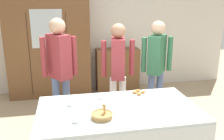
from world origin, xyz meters
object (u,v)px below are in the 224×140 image
object	(u,v)px
spoon_near_right	(86,110)
person_near_right_end	(157,61)
tea_cup_near_right	(102,97)
spoon_back_edge	(153,117)
tea_cup_mid_right	(71,104)
bread_basket	(102,115)
wall_cabinet	(49,48)
person_behind_table_left	(60,64)
tea_cup_mid_left	(76,120)
spoon_front_edge	(135,105)
bookshelf_low	(117,69)
pastry_plate	(139,93)
person_by_cabinet	(118,66)
book_stack	(117,46)
dining_table	(119,117)
tea_cup_front_edge	(103,106)

from	to	relation	value
spoon_near_right	person_near_right_end	size ratio (longest dim) A/B	0.07
tea_cup_near_right	spoon_back_edge	xyz separation A→B (m)	(0.47, -0.61, -0.02)
tea_cup_mid_right	bread_basket	size ratio (longest dim) A/B	0.54
wall_cabinet	person_behind_table_left	xyz separation A→B (m)	(0.23, -1.55, 0.04)
tea_cup_mid_left	spoon_front_edge	xyz separation A→B (m)	(0.72, 0.31, -0.02)
bread_basket	spoon_front_edge	size ratio (longest dim) A/B	2.02
bookshelf_low	person_behind_table_left	world-z (taller)	person_behind_table_left
tea_cup_near_right	pastry_plate	bearing A→B (deg)	7.82
wall_cabinet	person_by_cabinet	distance (m)	1.92
spoon_front_edge	spoon_back_edge	size ratio (longest dim) A/B	1.00
person_near_right_end	bookshelf_low	bearing A→B (deg)	101.89
tea_cup_near_right	bread_basket	bearing A→B (deg)	-98.77
spoon_near_right	person_behind_table_left	xyz separation A→B (m)	(-0.29, 1.00, 0.30)
bookshelf_low	person_near_right_end	xyz separation A→B (m)	(0.32, -1.52, 0.55)
bread_basket	spoon_back_edge	size ratio (longest dim) A/B	2.02
wall_cabinet	tea_cup_near_right	world-z (taller)	wall_cabinet
bread_basket	person_near_right_end	world-z (taller)	person_near_right_end
bookshelf_low	pastry_plate	size ratio (longest dim) A/B	3.36
book_stack	wall_cabinet	bearing A→B (deg)	-178.00
tea_cup_mid_right	person_by_cabinet	xyz separation A→B (m)	(0.75, 0.83, 0.21)
bread_basket	spoon_front_edge	world-z (taller)	bread_basket
spoon_back_edge	book_stack	bearing A→B (deg)	85.47
pastry_plate	person_behind_table_left	distance (m)	1.24
tea_cup_mid_left	spoon_front_edge	distance (m)	0.79
bread_basket	tea_cup_mid_right	bearing A→B (deg)	129.93
dining_table	spoon_front_edge	world-z (taller)	spoon_front_edge
wall_cabinet	spoon_near_right	bearing A→B (deg)	-78.55
bookshelf_low	tea_cup_mid_left	xyz separation A→B (m)	(-1.05, -2.88, 0.32)
wall_cabinet	tea_cup_mid_right	world-z (taller)	wall_cabinet
bread_basket	person_by_cabinet	size ratio (longest dim) A/B	0.15
person_near_right_end	tea_cup_front_edge	bearing A→B (deg)	-134.58
tea_cup_front_edge	spoon_near_right	bearing A→B (deg)	-177.20
spoon_back_edge	dining_table	bearing A→B (deg)	139.49
wall_cabinet	book_stack	world-z (taller)	wall_cabinet
bookshelf_low	tea_cup_mid_right	world-z (taller)	bookshelf_low
tea_cup_mid_left	pastry_plate	xyz separation A→B (m)	(0.86, 0.64, -0.01)
tea_cup_mid_right	spoon_near_right	bearing A→B (deg)	-43.17
tea_cup_front_edge	spoon_front_edge	bearing A→B (deg)	3.79
tea_cup_mid_right	spoon_front_edge	bearing A→B (deg)	-8.44
tea_cup_mid_left	pastry_plate	bearing A→B (deg)	36.64
pastry_plate	person_near_right_end	bearing A→B (deg)	54.51
bookshelf_low	pastry_plate	bearing A→B (deg)	-94.80
tea_cup_front_edge	tea_cup_mid_right	bearing A→B (deg)	158.79
bookshelf_low	tea_cup_front_edge	distance (m)	2.71
book_stack	person_by_cabinet	distance (m)	1.66
bookshelf_low	person_by_cabinet	world-z (taller)	person_by_cabinet
tea_cup_mid_left	pastry_plate	size ratio (longest dim) A/B	0.46
spoon_front_edge	book_stack	bearing A→B (deg)	82.68
person_behind_table_left	tea_cup_mid_right	bearing A→B (deg)	-81.43
dining_table	tea_cup_near_right	size ratio (longest dim) A/B	14.42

